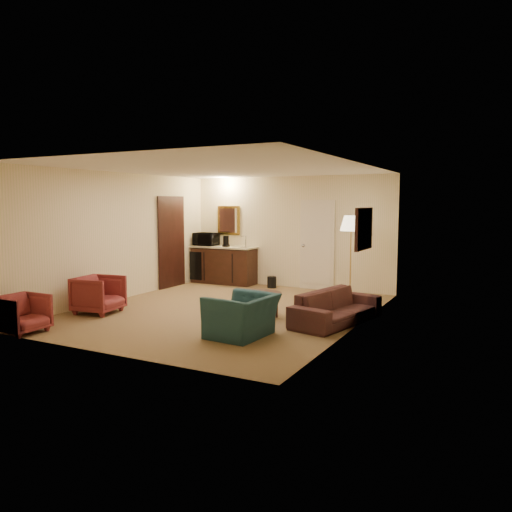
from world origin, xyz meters
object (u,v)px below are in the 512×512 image
(wetbar_cabinet, at_px, (224,265))
(rose_chair_far, at_px, (22,312))
(rose_chair_near, at_px, (99,293))
(teal_armchair, at_px, (242,309))
(coffee_table, at_px, (260,304))
(coffee_maker, at_px, (226,241))
(waste_bin, at_px, (272,282))
(sofa, at_px, (337,302))
(floor_lamp, at_px, (351,257))
(microwave, at_px, (206,238))

(wetbar_cabinet, distance_m, rose_chair_far, 5.53)
(rose_chair_far, bearing_deg, rose_chair_near, 0.13)
(teal_armchair, height_order, coffee_table, teal_armchair)
(rose_chair_near, bearing_deg, coffee_table, -76.41)
(teal_armchair, relative_size, coffee_maker, 3.61)
(wetbar_cabinet, relative_size, teal_armchair, 1.71)
(waste_bin, bearing_deg, rose_chair_far, -106.36)
(sofa, xyz_separation_m, rose_chair_near, (-4.05, -1.23, 0.01))
(floor_lamp, bearing_deg, wetbar_cabinet, 172.06)
(sofa, xyz_separation_m, floor_lamp, (-0.45, 2.24, 0.51))
(floor_lamp, relative_size, coffee_maker, 6.50)
(sofa, height_order, microwave, microwave)
(sofa, bearing_deg, rose_chair_near, 119.62)
(rose_chair_near, height_order, waste_bin, rose_chair_near)
(wetbar_cabinet, height_order, floor_lamp, floor_lamp)
(wetbar_cabinet, relative_size, rose_chair_near, 2.20)
(rose_chair_far, distance_m, coffee_table, 3.80)
(coffee_table, xyz_separation_m, floor_lamp, (0.89, 2.39, 0.64))
(rose_chair_near, relative_size, rose_chair_far, 1.14)
(wetbar_cabinet, bearing_deg, rose_chair_far, -92.59)
(coffee_maker, bearing_deg, microwave, 178.78)
(wetbar_cabinet, xyz_separation_m, coffee_maker, (0.11, -0.07, 0.59))
(rose_chair_far, bearing_deg, microwave, 2.74)
(sofa, bearing_deg, floor_lamp, 24.07)
(rose_chair_far, relative_size, microwave, 1.13)
(wetbar_cabinet, bearing_deg, floor_lamp, -7.94)
(waste_bin, bearing_deg, wetbar_cabinet, 177.03)
(rose_chair_near, height_order, microwave, microwave)
(coffee_table, bearing_deg, rose_chair_near, -158.29)
(rose_chair_far, xyz_separation_m, coffee_table, (2.71, 2.66, -0.10))
(wetbar_cabinet, xyz_separation_m, rose_chair_far, (-0.25, -5.52, -0.13))
(teal_armchair, height_order, rose_chair_near, teal_armchair)
(rose_chair_near, bearing_deg, teal_armchair, -102.11)
(coffee_table, bearing_deg, microwave, 136.32)
(sofa, distance_m, rose_chair_near, 4.23)
(waste_bin, bearing_deg, coffee_table, -68.24)
(waste_bin, bearing_deg, sofa, -47.13)
(coffee_table, distance_m, coffee_maker, 3.75)
(wetbar_cabinet, height_order, rose_chair_near, wetbar_cabinet)
(floor_lamp, height_order, coffee_maker, floor_lamp)
(rose_chair_far, xyz_separation_m, microwave, (-0.25, 5.49, 0.79))
(teal_armchair, relative_size, microwave, 1.66)
(rose_chair_near, height_order, rose_chair_far, rose_chair_near)
(floor_lamp, bearing_deg, coffee_maker, 172.97)
(rose_chair_near, xyz_separation_m, coffee_maker, (0.36, 3.87, 0.68))
(microwave, bearing_deg, rose_chair_far, -86.79)
(microwave, bearing_deg, wetbar_cabinet, 4.01)
(rose_chair_near, relative_size, coffee_table, 0.96)
(teal_armchair, distance_m, waste_bin, 4.35)
(sofa, distance_m, rose_chair_far, 4.93)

